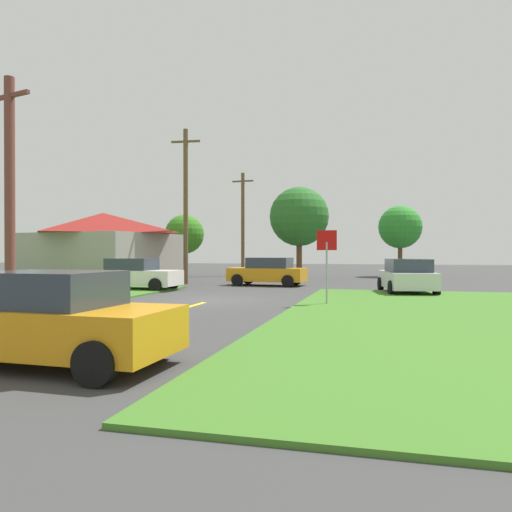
{
  "coord_description": "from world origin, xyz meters",
  "views": [
    {
      "loc": [
        6.61,
        -18.77,
        1.96
      ],
      "look_at": [
        1.15,
        2.52,
        1.77
      ],
      "focal_mm": 34.49,
      "sensor_mm": 36.0,
      "label": 1
    }
  ],
  "objects": [
    {
      "name": "car_behind_on_main_road",
      "position": [
        1.24,
        -11.51,
        0.8
      ],
      "size": [
        3.96,
        2.22,
        1.62
      ],
      "rotation": [
        0.0,
        0.0,
        -0.03
      ],
      "color": "orange",
      "rests_on": "ground"
    },
    {
      "name": "utility_pole_near",
      "position": [
        -4.66,
        -5.82,
        3.81
      ],
      "size": [
        1.77,
        0.56,
        7.41
      ],
      "color": "brown",
      "rests_on": "ground"
    },
    {
      "name": "utility_pole_far",
      "position": [
        -4.46,
        20.03,
        4.34
      ],
      "size": [
        1.8,
        0.29,
        8.43
      ],
      "color": "brown",
      "rests_on": "ground"
    },
    {
      "name": "grass_verge_right",
      "position": [
        9.64,
        -4.0,
        0.04
      ],
      "size": [
        12.0,
        20.0,
        0.08
      ],
      "primitive_type": "cube",
      "color": "#3F7526",
      "rests_on": "ground"
    },
    {
      "name": "car_on_crossroad",
      "position": [
        7.77,
        5.33,
        0.81
      ],
      "size": [
        2.73,
        4.46,
        1.62
      ],
      "rotation": [
        0.0,
        0.0,
        1.74
      ],
      "color": "silver",
      "rests_on": "ground"
    },
    {
      "name": "parked_car_near_building",
      "position": [
        -5.48,
        3.98,
        0.8
      ],
      "size": [
        4.16,
        2.18,
        1.62
      ],
      "rotation": [
        0.0,
        0.0,
        -0.03
      ],
      "color": "white",
      "rests_on": "ground"
    },
    {
      "name": "barn",
      "position": [
        -10.77,
        9.37,
        2.23
      ],
      "size": [
        9.28,
        8.61,
        4.46
      ],
      "color": "gray",
      "rests_on": "ground"
    },
    {
      "name": "pine_tree_center",
      "position": [
        8.02,
        21.71,
        3.9
      ],
      "size": [
        3.38,
        3.38,
        5.62
      ],
      "color": "brown",
      "rests_on": "ground"
    },
    {
      "name": "oak_tree_left",
      "position": [
        0.83,
        16.31,
        4.48
      ],
      "size": [
        4.27,
        4.27,
        6.63
      ],
      "color": "brown",
      "rests_on": "ground"
    },
    {
      "name": "lane_stripe_center",
      "position": [
        0.0,
        -8.0,
        0.01
      ],
      "size": [
        0.2,
        14.0,
        0.01
      ],
      "primitive_type": "cube",
      "color": "yellow",
      "rests_on": "ground"
    },
    {
      "name": "oak_tree_right",
      "position": [
        -9.11,
        18.85,
        3.39
      ],
      "size": [
        3.2,
        3.2,
        5.0
      ],
      "color": "brown",
      "rests_on": "ground"
    },
    {
      "name": "stop_sign",
      "position": [
        4.67,
        -0.86,
        1.92
      ],
      "size": [
        0.72,
        0.07,
        2.74
      ],
      "rotation": [
        0.0,
        0.0,
        3.16
      ],
      "color": "#9EA0A8",
      "rests_on": "ground"
    },
    {
      "name": "ground_plane",
      "position": [
        0.0,
        0.0,
        0.0
      ],
      "size": [
        120.0,
        120.0,
        0.0
      ],
      "primitive_type": "plane",
      "color": "#3D3D3D"
    },
    {
      "name": "car_approaching_junction",
      "position": [
        0.21,
        8.92,
        0.81
      ],
      "size": [
        4.54,
        2.35,
        1.62
      ],
      "rotation": [
        0.0,
        0.0,
        3.06
      ],
      "color": "orange",
      "rests_on": "ground"
    },
    {
      "name": "utility_pole_mid",
      "position": [
        -4.96,
        9.11,
        4.84
      ],
      "size": [
        1.8,
        0.28,
        9.41
      ],
      "color": "brown",
      "rests_on": "ground"
    }
  ]
}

